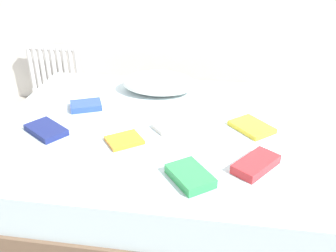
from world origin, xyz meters
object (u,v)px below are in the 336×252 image
object	(u,v)px
pillow	(159,83)
textbook_red	(256,164)
textbook_blue	(86,106)
textbook_yellow	(252,127)
textbook_white	(171,125)
textbook_navy	(46,130)
textbook_green	(190,176)
bed	(167,164)
textbook_orange	(124,140)
radiator	(55,70)

from	to	relation	value
pillow	textbook_red	distance (m)	1.02
pillow	textbook_blue	world-z (taller)	pillow
textbook_yellow	textbook_white	distance (m)	0.46
textbook_white	textbook_navy	size ratio (longest dim) A/B	0.82
textbook_green	textbook_white	bearing A→B (deg)	160.85
pillow	textbook_red	xyz separation A→B (m)	(0.61, -0.82, -0.04)
pillow	textbook_green	distance (m)	1.01
textbook_blue	bed	bearing A→B (deg)	-40.65
textbook_blue	textbook_green	distance (m)	0.96
textbook_yellow	textbook_red	distance (m)	0.39
textbook_orange	radiator	bearing A→B (deg)	89.95
textbook_yellow	textbook_red	bearing A→B (deg)	-41.27
bed	textbook_navy	size ratio (longest dim) A/B	8.48
textbook_white	textbook_blue	bearing A→B (deg)	122.94
textbook_white	radiator	bearing A→B (deg)	95.29
radiator	textbook_yellow	bearing A→B (deg)	-34.06
textbook_yellow	textbook_green	distance (m)	0.61
textbook_green	textbook_orange	bearing A→B (deg)	-163.84
textbook_blue	textbook_navy	distance (m)	0.35
radiator	textbook_red	bearing A→B (deg)	-42.07
radiator	textbook_white	world-z (taller)	radiator
pillow	textbook_yellow	distance (m)	0.75
textbook_yellow	textbook_orange	world-z (taller)	textbook_yellow
pillow	textbook_orange	world-z (taller)	pillow
pillow	textbook_orange	size ratio (longest dim) A/B	2.80
bed	textbook_white	world-z (taller)	textbook_white
pillow	textbook_navy	world-z (taller)	pillow
textbook_white	textbook_orange	bearing A→B (deg)	-179.83
textbook_white	textbook_orange	size ratio (longest dim) A/B	1.09
textbook_red	textbook_green	bearing A→B (deg)	151.23
textbook_orange	textbook_navy	bearing A→B (deg)	139.81
radiator	textbook_red	distance (m)	2.30
textbook_red	radiator	bearing A→B (deg)	83.96
textbook_yellow	textbook_orange	distance (m)	0.72
textbook_red	textbook_green	world-z (taller)	same
radiator	textbook_white	xyz separation A→B (m)	(1.24, -1.20, 0.18)
textbook_yellow	textbook_white	world-z (taller)	same
bed	textbook_blue	size ratio (longest dim) A/B	10.67
textbook_blue	textbook_red	bearing A→B (deg)	-49.74
textbook_white	textbook_orange	xyz separation A→B (m)	(-0.22, -0.19, -0.00)
textbook_red	textbook_navy	xyz separation A→B (m)	(-1.13, 0.17, -0.01)
textbook_blue	textbook_orange	xyz separation A→B (m)	(0.34, -0.36, -0.01)
textbook_orange	textbook_white	bearing A→B (deg)	4.69
bed	textbook_red	distance (m)	0.65
textbook_white	textbook_red	size ratio (longest dim) A/B	0.79
textbook_yellow	radiator	bearing A→B (deg)	-165.86
textbook_blue	textbook_green	bearing A→B (deg)	-65.29
pillow	textbook_red	world-z (taller)	pillow
bed	radiator	world-z (taller)	radiator
textbook_red	textbook_green	size ratio (longest dim) A/B	1.11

